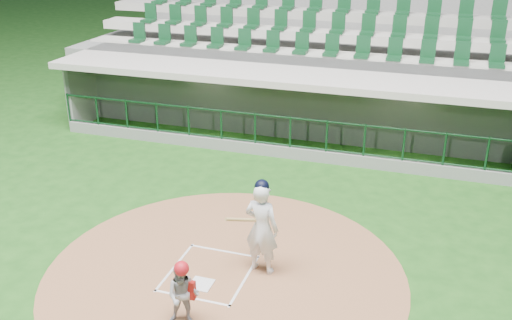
# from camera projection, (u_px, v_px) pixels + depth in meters

# --- Properties ---
(ground) EXTENTS (120.00, 120.00, 0.00)m
(ground) POSITION_uv_depth(u_px,v_px,m) (215.00, 266.00, 11.62)
(ground) COLOR #194915
(ground) RESTS_ON ground
(dirt_circle) EXTENTS (7.20, 7.20, 0.01)m
(dirt_circle) POSITION_uv_depth(u_px,v_px,m) (225.00, 273.00, 11.36)
(dirt_circle) COLOR brown
(dirt_circle) RESTS_ON ground
(home_plate) EXTENTS (0.43, 0.43, 0.02)m
(home_plate) POSITION_uv_depth(u_px,v_px,m) (201.00, 284.00, 11.00)
(home_plate) COLOR silver
(home_plate) RESTS_ON dirt_circle
(batter_box_chalk) EXTENTS (1.55, 1.80, 0.01)m
(batter_box_chalk) POSITION_uv_depth(u_px,v_px,m) (209.00, 273.00, 11.35)
(batter_box_chalk) COLOR silver
(batter_box_chalk) RESTS_ON ground
(dugout_structure) EXTENTS (16.40, 3.70, 3.00)m
(dugout_structure) POSITION_uv_depth(u_px,v_px,m) (307.00, 108.00, 18.10)
(dugout_structure) COLOR slate
(dugout_structure) RESTS_ON ground
(seating_deck) EXTENTS (17.00, 6.72, 5.15)m
(seating_deck) POSITION_uv_depth(u_px,v_px,m) (326.00, 71.00, 20.61)
(seating_deck) COLOR slate
(seating_deck) RESTS_ON ground
(batter) EXTENTS (0.92, 0.93, 2.00)m
(batter) POSITION_uv_depth(u_px,v_px,m) (262.00, 227.00, 11.07)
(batter) COLOR white
(batter) RESTS_ON dirt_circle
(catcher) EXTENTS (0.67, 0.58, 1.26)m
(catcher) POSITION_uv_depth(u_px,v_px,m) (183.00, 293.00, 9.73)
(catcher) COLOR gray
(catcher) RESTS_ON dirt_circle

